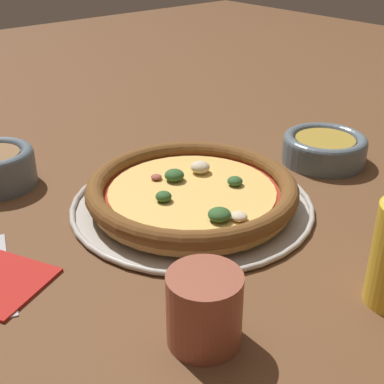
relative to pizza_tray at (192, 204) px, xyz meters
name	(u,v)px	position (x,y,z in m)	size (l,w,h in m)	color
ground_plane	(192,207)	(0.00, 0.00, 0.00)	(3.00, 3.00, 0.00)	brown
pizza_tray	(192,204)	(0.00, 0.00, 0.00)	(0.36, 0.36, 0.01)	#B7B2A8
pizza	(192,191)	(0.00, 0.00, 0.02)	(0.31, 0.31, 0.04)	tan
bowl_near	(324,147)	(0.02, 0.28, 0.02)	(0.14, 0.14, 0.05)	slate
drinking_cup	(204,309)	(0.22, -0.17, 0.04)	(0.08, 0.08, 0.08)	brown
fork	(4,277)	(-0.01, -0.29, 0.00)	(0.17, 0.08, 0.00)	#B7B7BC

